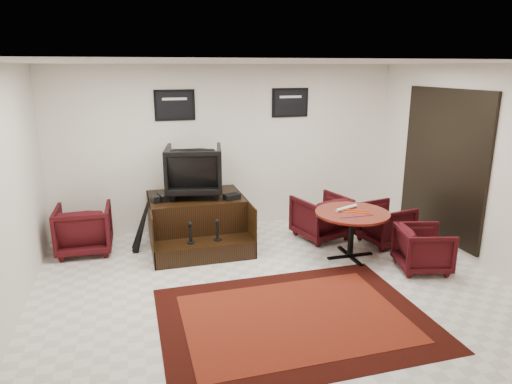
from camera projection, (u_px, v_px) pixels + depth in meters
The scene contains 16 objects.
ground at pixel (272, 286), 5.94m from camera, with size 6.00×6.00×0.00m, color silver.
room_shell at pixel (302, 147), 5.69m from camera, with size 6.02×5.02×2.81m.
area_rug at pixel (294, 318), 5.16m from camera, with size 2.99×2.24×0.01m.
shine_podium at pixel (197, 222), 7.28m from camera, with size 1.49×1.53×0.77m.
shine_chair at pixel (194, 168), 7.20m from camera, with size 0.86×0.81×0.89m, color black.
shoes_pair at pixel (159, 198), 6.97m from camera, with size 0.27×0.31×0.10m.
polish_kit at pixel (232, 197), 7.07m from camera, with size 0.24×0.16×0.08m, color black.
umbrella_black at pixel (142, 227), 6.92m from camera, with size 0.30×0.11×0.80m, color black, non-canonical shape.
umbrella_hooked at pixel (141, 225), 7.05m from camera, with size 0.29×0.11×0.78m, color black, non-canonical shape.
armchair_side at pixel (84, 227), 6.93m from camera, with size 0.79×0.74×0.81m, color black.
meeting_table at pixel (352, 218), 6.67m from camera, with size 1.08×1.08×0.71m.
table_chair_back at pixel (321, 215), 7.52m from camera, with size 0.77×0.72×0.79m, color black.
table_chair_window at pixel (386, 222), 7.30m from camera, with size 0.70×0.65×0.72m, color black.
table_chair_corner at pixel (423, 247), 6.33m from camera, with size 0.67×0.62×0.69m, color black.
paper_roll at pixel (347, 208), 6.76m from camera, with size 0.05×0.05×0.42m, color silver.
table_clutter at pixel (356, 213), 6.60m from camera, with size 0.56×0.37×0.01m.
Camera 1 is at (-1.68, -5.14, 2.75)m, focal length 32.00 mm.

